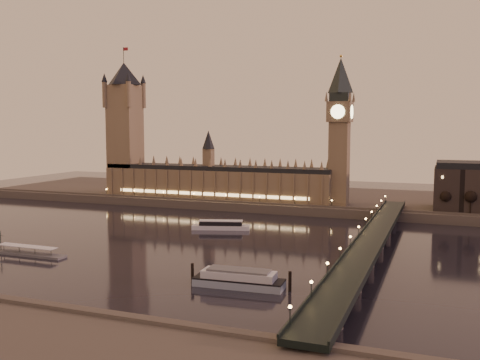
% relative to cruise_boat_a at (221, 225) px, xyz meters
% --- Properties ---
extents(ground, '(700.00, 700.00, 0.00)m').
position_rel_cruise_boat_a_xyz_m(ground, '(0.16, -36.58, -2.40)').
color(ground, black).
rests_on(ground, ground).
extents(far_embankment, '(560.00, 130.00, 6.00)m').
position_rel_cruise_boat_a_xyz_m(far_embankment, '(30.16, 128.42, 0.60)').
color(far_embankment, '#423D35').
rests_on(far_embankment, ground).
extents(palace_of_westminster, '(180.00, 26.62, 52.00)m').
position_rel_cruise_boat_a_xyz_m(palace_of_westminster, '(-39.97, 84.41, 19.30)').
color(palace_of_westminster, brown).
rests_on(palace_of_westminster, ground).
extents(victoria_tower, '(31.68, 31.68, 118.00)m').
position_rel_cruise_boat_a_xyz_m(victoria_tower, '(-119.84, 84.42, 63.39)').
color(victoria_tower, brown).
rests_on(victoria_tower, ground).
extents(big_ben, '(17.68, 17.68, 104.00)m').
position_rel_cruise_boat_a_xyz_m(big_ben, '(54.15, 84.40, 61.55)').
color(big_ben, brown).
rests_on(big_ben, ground).
extents(westminster_bridge, '(13.20, 260.00, 15.30)m').
position_rel_cruise_boat_a_xyz_m(westminster_bridge, '(91.77, -36.58, 3.11)').
color(westminster_bridge, black).
rests_on(westminster_bridge, ground).
extents(bare_tree_0, '(6.22, 6.22, 12.65)m').
position_rel_cruise_boat_a_xyz_m(bare_tree_0, '(124.52, 72.42, 13.04)').
color(bare_tree_0, black).
rests_on(bare_tree_0, ground).
extents(bare_tree_1, '(6.22, 6.22, 12.65)m').
position_rel_cruise_boat_a_xyz_m(bare_tree_1, '(140.06, 72.42, 13.04)').
color(bare_tree_1, black).
rests_on(bare_tree_1, ground).
extents(cruise_boat_a, '(34.76, 16.95, 5.45)m').
position_rel_cruise_boat_a_xyz_m(cruise_boat_a, '(0.00, 0.00, 0.00)').
color(cruise_boat_a, silver).
rests_on(cruise_boat_a, ground).
extents(moored_barge, '(40.18, 11.90, 7.38)m').
position_rel_cruise_boat_a_xyz_m(moored_barge, '(51.17, -103.09, 0.71)').
color(moored_barge, '#8DA0B3').
rests_on(moored_barge, ground).
extents(pontoon_pier, '(39.59, 6.60, 10.56)m').
position_rel_cruise_boat_a_xyz_m(pontoon_pier, '(-60.42, -91.80, -1.26)').
color(pontoon_pier, '#595B5E').
rests_on(pontoon_pier, ground).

